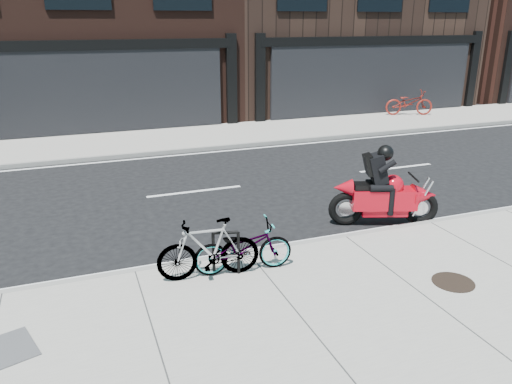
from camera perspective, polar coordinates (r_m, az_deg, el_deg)
name	(u,v)px	position (r m, az deg, el deg)	size (l,w,h in m)	color
ground	(217,220)	(10.79, -4.46, -3.20)	(120.00, 120.00, 0.00)	black
sidewalk_near	(329,356)	(6.69, 8.34, -18.02)	(60.00, 6.00, 0.13)	gray
sidewalk_far	(155,140)	(18.02, -11.46, 5.82)	(60.00, 3.50, 0.13)	gray
bike_rack	(226,249)	(8.12, -3.46, -6.52)	(0.44, 0.16, 0.76)	black
bicycle_front	(243,247)	(8.21, -1.47, -6.31)	(0.57, 1.65, 0.86)	gray
bicycle_rear	(209,249)	(8.02, -5.44, -6.48)	(0.47, 1.66, 1.00)	gray
motorcycle	(389,193)	(10.66, 14.99, -0.09)	(2.22, 1.13, 1.72)	black
bicycle_far	(409,103)	(23.08, 17.10, 9.74)	(0.71, 2.04, 1.07)	maroon
manhole_cover	(453,282)	(8.63, 21.61, -9.55)	(0.66, 0.66, 0.01)	black
utility_grate	(2,351)	(7.31, -27.06, -15.89)	(0.75, 0.75, 0.01)	#555558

